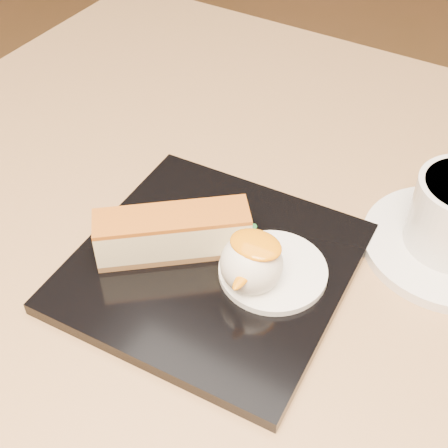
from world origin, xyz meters
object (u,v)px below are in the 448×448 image
Objects in this scene: dessert_plate at (212,267)px; cheesecake at (173,233)px; table at (217,335)px; ice_cream_scoop at (251,264)px; saucer at (448,245)px.

dessert_plate is 1.81× the size of cheesecake.
table is 15.94× the size of ice_cream_scoop.
cheesecake is at bearing -105.97° from table.
ice_cream_scoop reaches higher than saucer.
dessert_plate is 1.47× the size of saucer.
table is 0.19m from cheesecake.
cheesecake is 2.42× the size of ice_cream_scoop.
ice_cream_scoop is (0.08, 0.00, 0.00)m from cheesecake.
ice_cream_scoop is (0.04, -0.01, 0.03)m from dessert_plate.
cheesecake is (-0.04, -0.01, 0.03)m from dessert_plate.
saucer is (0.13, 0.13, -0.03)m from ice_cream_scoop.
dessert_plate is at bearing -141.99° from saucer.
cheesecake is 0.81× the size of saucer.
dessert_plate is at bearing -61.96° from table.
ice_cream_scoop is at bearing -39.03° from cheesecake.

